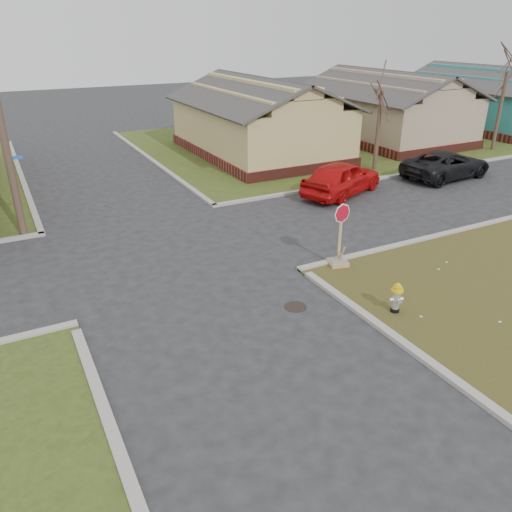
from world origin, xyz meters
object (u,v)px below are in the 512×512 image
fire_hydrant (397,296)px  dark_pickup (447,164)px  stop_sign (339,252)px  red_sedan (342,178)px

fire_hydrant → dark_pickup: bearing=58.2°
stop_sign → dark_pickup: stop_sign is taller
fire_hydrant → red_sedan: red_sedan is taller
red_sedan → dark_pickup: 6.63m
stop_sign → red_sedan: 7.94m
red_sedan → stop_sign: bearing=121.1°
dark_pickup → fire_hydrant: bearing=123.8°
red_sedan → dark_pickup: size_ratio=0.93×
fire_hydrant → red_sedan: size_ratio=0.19×
fire_hydrant → red_sedan: 10.85m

